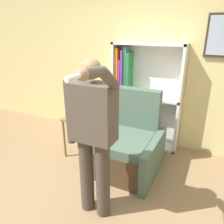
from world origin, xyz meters
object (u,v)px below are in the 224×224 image
object	(u,v)px
bookcase	(138,97)
armchair	(127,146)
table_lamp	(77,94)
side_table	(79,124)
person_standing	(92,133)

from	to	relation	value
bookcase	armchair	xyz separation A→B (m)	(0.15, -0.81, -0.50)
table_lamp	bookcase	bearing A→B (deg)	51.13
side_table	table_lamp	world-z (taller)	table_lamp
bookcase	table_lamp	world-z (taller)	bookcase
armchair	table_lamp	world-z (taller)	table_lamp
side_table	bookcase	bearing A→B (deg)	51.13
armchair	side_table	size ratio (longest dim) A/B	1.71
person_standing	table_lamp	xyz separation A→B (m)	(-0.81, 0.94, 0.05)
table_lamp	person_standing	bearing A→B (deg)	-48.97
person_standing	table_lamp	distance (m)	1.24
person_standing	side_table	xyz separation A→B (m)	(-0.81, 0.94, -0.45)
side_table	armchair	bearing A→B (deg)	0.35
bookcase	side_table	bearing A→B (deg)	-128.87
table_lamp	armchair	bearing A→B (deg)	0.35
person_standing	side_table	size ratio (longest dim) A/B	2.59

